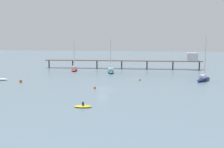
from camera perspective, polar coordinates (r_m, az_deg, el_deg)
name	(u,v)px	position (r m, az deg, el deg)	size (l,w,h in m)	color
ground_plane	(103,88)	(60.97, -2.03, -3.32)	(400.00, 400.00, 0.00)	slate
pier	(151,59)	(102.83, 8.95, 3.36)	(64.28, 5.85, 6.60)	brown
sailboat_teal	(111,70)	(90.32, -0.30, 0.81)	(4.15, 9.75, 12.02)	#1E727A
sailboat_red	(74,69)	(97.24, -8.58, 1.21)	(4.28, 9.04, 11.17)	red
sailboat_navy	(204,78)	(76.79, 20.16, -0.88)	(6.22, 8.28, 12.77)	navy
dinghy_yellow	(83,106)	(44.50, -6.64, -7.31)	(3.26, 1.71, 1.14)	yellow
mooring_buoy_outer	(140,80)	(72.94, 6.38, -1.30)	(0.54, 0.54, 0.54)	orange
mooring_buoy_near	(95,87)	(60.76, -3.95, -3.07)	(0.62, 0.62, 0.62)	orange
mooring_buoy_far	(21,81)	(74.07, -20.11, -1.47)	(0.85, 0.85, 0.85)	orange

